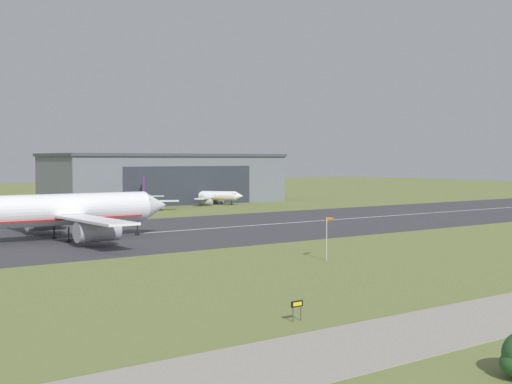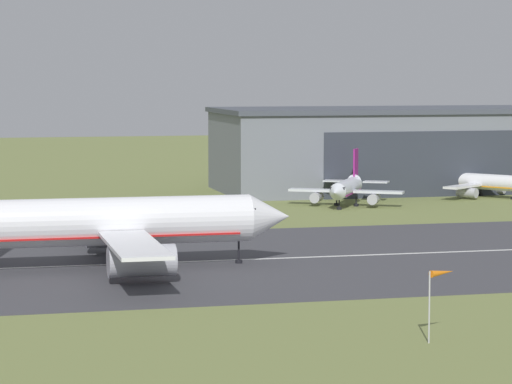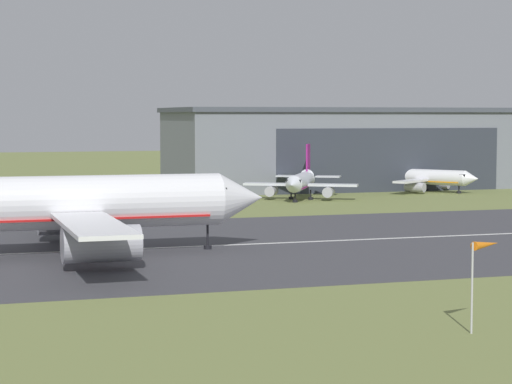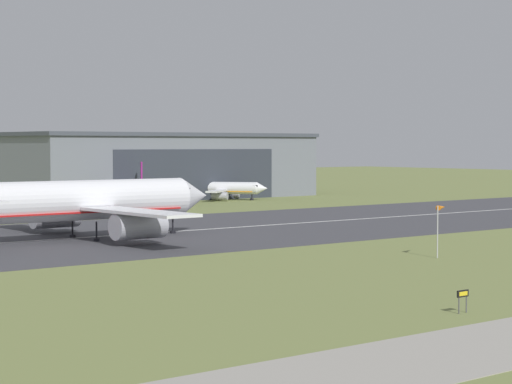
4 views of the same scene
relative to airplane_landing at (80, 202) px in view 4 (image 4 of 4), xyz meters
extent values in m
plane|color=olive|center=(13.45, -48.01, -5.22)|extent=(695.96, 695.96, 0.00)
cube|color=#3D3D42|center=(13.45, 2.50, -5.19)|extent=(455.96, 55.39, 0.06)
cube|color=silver|center=(13.45, 2.50, -5.15)|extent=(410.37, 0.70, 0.01)
cube|color=slate|center=(68.76, 82.48, 2.24)|extent=(75.35, 28.71, 14.91)
cube|color=#424751|center=(68.76, 82.48, 10.14)|extent=(76.35, 29.71, 0.90)
cube|color=#2D333D|center=(68.76, 68.08, 0.74)|extent=(45.21, 0.12, 11.93)
cylinder|color=white|center=(0.41, 0.00, 0.20)|extent=(31.95, 5.50, 5.53)
cone|color=white|center=(18.85, 0.01, 0.20)|extent=(4.94, 5.48, 5.49)
cube|color=black|center=(16.14, 0.01, 1.30)|extent=(1.10, 4.66, 0.44)
cube|color=red|center=(0.41, 0.00, -1.30)|extent=(28.75, 5.22, 0.25)
cube|color=white|center=(1.06, -12.95, -0.76)|extent=(5.23, 20.43, 0.41)
cylinder|color=#A8A8B2|center=(2.10, -11.31, -2.70)|extent=(7.13, 3.40, 3.41)
cube|color=white|center=(1.04, 12.95, -0.76)|extent=(5.23, 20.43, 0.41)
cylinder|color=#A8A8B2|center=(2.08, 11.32, -2.70)|extent=(7.13, 3.40, 3.41)
cylinder|color=black|center=(15.18, 0.01, -3.88)|extent=(0.24, 0.24, 2.68)
cylinder|color=black|center=(15.18, 0.01, -5.00)|extent=(0.84, 0.84, 0.44)
cylinder|color=black|center=(0.55, -3.29, -3.88)|extent=(0.24, 0.24, 2.68)
cylinder|color=black|center=(0.55, -3.29, -5.00)|extent=(0.84, 0.84, 0.44)
cylinder|color=black|center=(0.55, 3.29, -3.88)|extent=(0.24, 0.24, 2.68)
cylinder|color=black|center=(0.55, 3.29, -5.00)|extent=(0.84, 0.84, 0.44)
cylinder|color=white|center=(74.79, 66.37, -2.39)|extent=(12.35, 15.10, 2.84)
cone|color=white|center=(80.60, 58.65, -2.39)|extent=(3.80, 3.75, 2.84)
cone|color=white|center=(68.73, 74.42, -1.88)|extent=(4.09, 4.26, 2.55)
cube|color=black|center=(79.75, 59.77, -1.82)|extent=(2.59, 2.33, 0.44)
cube|color=orange|center=(74.79, 66.37, -3.17)|extent=(11.22, 13.67, 0.20)
cube|color=white|center=(70.24, 62.52, -2.89)|extent=(8.88, 7.63, 0.40)
cylinder|color=#A8A8B2|center=(71.15, 62.52, -4.02)|extent=(3.63, 4.01, 1.76)
cube|color=white|center=(79.75, 69.68, -2.89)|extent=(8.88, 7.63, 0.40)
cylinder|color=#A8A8B2|center=(79.50, 68.81, -4.02)|extent=(3.63, 4.01, 1.76)
cube|color=orange|center=(69.04, 74.01, 1.44)|extent=(2.08, 2.64, 4.83)
cube|color=white|center=(65.93, 72.17, -1.96)|extent=(5.10, 4.77, 0.24)
cube|color=white|center=(71.67, 76.49, -1.96)|extent=(5.10, 4.77, 0.24)
cylinder|color=black|center=(79.11, 60.63, -4.51)|extent=(0.24, 0.24, 1.41)
cylinder|color=black|center=(79.11, 60.63, -5.00)|extent=(0.84, 0.84, 0.44)
cylinder|color=black|center=(73.33, 65.47, -4.51)|extent=(0.24, 0.24, 1.41)
cylinder|color=black|center=(73.33, 65.47, -5.00)|extent=(0.84, 0.84, 0.44)
cylinder|color=black|center=(76.05, 67.52, -4.51)|extent=(0.24, 0.24, 1.41)
cylinder|color=black|center=(76.05, 67.52, -5.00)|extent=(0.84, 0.84, 0.44)
cylinder|color=silver|center=(46.69, 56.76, -2.15)|extent=(9.18, 13.24, 2.81)
cone|color=silver|center=(42.69, 49.73, -2.15)|extent=(3.69, 3.59, 2.81)
cone|color=silver|center=(50.89, 64.14, -1.64)|extent=(3.86, 4.18, 2.53)
cube|color=black|center=(43.38, 50.94, -1.58)|extent=(2.62, 2.14, 0.44)
cube|color=#991E7A|center=(46.69, 56.76, -2.92)|extent=(8.39, 11.98, 0.20)
cube|color=silver|center=(41.71, 59.27, -2.64)|extent=(8.41, 6.16, 0.40)
cylinder|color=#A8A8B2|center=(42.06, 58.54, -3.76)|extent=(3.32, 4.03, 1.74)
cube|color=silver|center=(51.40, 53.76, -2.64)|extent=(8.41, 6.16, 0.40)
cylinder|color=#A8A8B2|center=(50.59, 53.68, -3.76)|extent=(3.32, 4.03, 1.74)
cube|color=#991E7A|center=(50.64, 63.70, 1.64)|extent=(1.75, 2.79, 4.77)
cube|color=silver|center=(47.76, 65.81, -1.72)|extent=(5.06, 4.45, 0.24)
cube|color=silver|center=(53.93, 62.30, -1.72)|extent=(5.06, 4.45, 0.24)
cylinder|color=black|center=(43.91, 51.87, -4.38)|extent=(0.24, 0.24, 1.67)
cylinder|color=black|center=(43.91, 51.87, -5.00)|extent=(0.84, 0.84, 0.44)
cylinder|color=black|center=(45.34, 57.79, -4.38)|extent=(0.24, 0.24, 1.67)
cylinder|color=black|center=(45.34, 57.79, -5.00)|extent=(0.84, 0.84, 0.44)
cylinder|color=black|center=(48.27, 56.12, -4.38)|extent=(0.24, 0.24, 1.67)
cylinder|color=black|center=(48.27, 56.12, -5.00)|extent=(0.84, 0.84, 0.44)
cylinder|color=#B7B7BC|center=(20.99, -45.01, -2.22)|extent=(0.14, 0.14, 5.99)
cone|color=orange|center=(22.32, -44.44, 0.52)|extent=(2.62, 1.57, 0.60)
cylinder|color=#4C4C51|center=(-6.90, -70.94, -4.59)|extent=(0.10, 0.10, 1.25)
cylinder|color=#4C4C51|center=(-6.01, -70.94, -4.59)|extent=(0.10, 0.10, 1.25)
cube|color=black|center=(-6.45, -70.94, -3.70)|extent=(1.28, 0.12, 0.54)
cube|color=yellow|center=(-6.45, -71.01, -3.70)|extent=(0.97, 0.02, 0.32)
camera|label=1|loc=(-46.34, -117.81, 8.91)|focal=50.00mm
camera|label=2|loc=(-15.97, -136.89, 16.76)|focal=85.00mm
camera|label=3|loc=(-11.95, -101.89, 8.96)|focal=70.00mm
camera|label=4|loc=(-67.09, -120.00, 7.78)|focal=70.00mm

